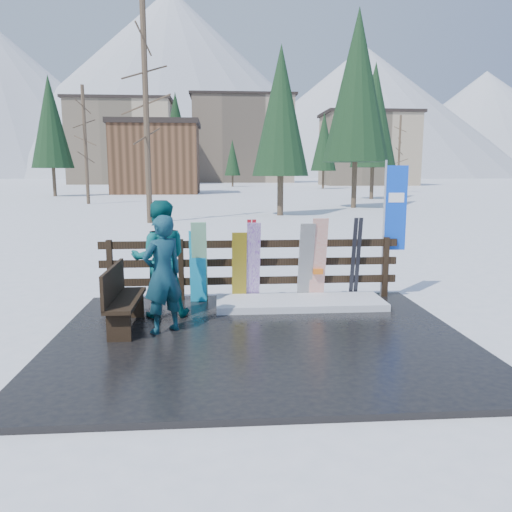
{
  "coord_description": "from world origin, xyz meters",
  "views": [
    {
      "loc": [
        -0.59,
        -7.01,
        2.44
      ],
      "look_at": [
        0.01,
        1.0,
        1.1
      ],
      "focal_mm": 35.0,
      "sensor_mm": 36.0,
      "label": 1
    }
  ],
  "objects": [
    {
      "name": "ski_pair_a",
      "position": [
        0.0,
        2.05,
        0.85
      ],
      "size": [
        0.16,
        0.26,
        1.53
      ],
      "color": "red",
      "rests_on": "deck"
    },
    {
      "name": "resort_buildings",
      "position": [
        1.03,
        115.41,
        9.81
      ],
      "size": [
        73.0,
        87.6,
        22.6
      ],
      "color": "tan",
      "rests_on": "ground"
    },
    {
      "name": "bench",
      "position": [
        -2.09,
        0.49,
        0.6
      ],
      "size": [
        0.41,
        1.5,
        0.97
      ],
      "color": "black",
      "rests_on": "deck"
    },
    {
      "name": "person_front",
      "position": [
        -1.43,
        0.3,
        0.96
      ],
      "size": [
        0.77,
        0.72,
        1.76
      ],
      "primitive_type": "imported",
      "rotation": [
        0.0,
        0.0,
        3.78
      ],
      "color": "#16555B",
      "rests_on": "deck"
    },
    {
      "name": "person_back",
      "position": [
        -1.56,
        1.17,
        1.04
      ],
      "size": [
        1.02,
        0.84,
        1.93
      ],
      "primitive_type": "imported",
      "rotation": [
        0.0,
        0.0,
        3.27
      ],
      "color": "#0A5556",
      "rests_on": "deck"
    },
    {
      "name": "ski_pair_b",
      "position": [
        1.97,
        2.05,
        0.86
      ],
      "size": [
        0.17,
        0.27,
        1.55
      ],
      "color": "black",
      "rests_on": "deck"
    },
    {
      "name": "snowboard_1",
      "position": [
        -0.95,
        1.98,
        0.83
      ],
      "size": [
        0.27,
        0.42,
        1.51
      ],
      "primitive_type": "cube",
      "rotation": [
        0.26,
        0.0,
        0.0
      ],
      "color": "white",
      "rests_on": "deck"
    },
    {
      "name": "mountains",
      "position": [
        -10.5,
        328.41,
        50.2
      ],
      "size": [
        520.0,
        260.0,
        120.0
      ],
      "color": "white",
      "rests_on": "ground"
    },
    {
      "name": "ground",
      "position": [
        0.0,
        0.0,
        0.0
      ],
      "size": [
        700.0,
        700.0,
        0.0
      ],
      "primitive_type": "plane",
      "color": "white",
      "rests_on": "ground"
    },
    {
      "name": "snowboard_4",
      "position": [
        1.01,
        1.98,
        0.81
      ],
      "size": [
        0.28,
        0.37,
        1.46
      ],
      "primitive_type": "cube",
      "rotation": [
        0.23,
        0.0,
        0.0
      ],
      "color": "black",
      "rests_on": "deck"
    },
    {
      "name": "snowboard_0",
      "position": [
        -0.98,
        1.98,
        0.75
      ],
      "size": [
        0.3,
        0.21,
        1.34
      ],
      "primitive_type": "cube",
      "rotation": [
        0.14,
        0.0,
        0.0
      ],
      "color": "#1BAFE1",
      "rests_on": "deck"
    },
    {
      "name": "rental_flag",
      "position": [
        2.72,
        2.25,
        1.69
      ],
      "size": [
        0.45,
        0.04,
        2.6
      ],
      "color": "silver",
      "rests_on": "deck"
    },
    {
      "name": "snow_patch",
      "position": [
        0.85,
        1.6,
        0.14
      ],
      "size": [
        2.99,
        1.0,
        0.12
      ],
      "primitive_type": "cube",
      "color": "white",
      "rests_on": "deck"
    },
    {
      "name": "snowboard_2",
      "position": [
        -0.22,
        1.98,
        0.74
      ],
      "size": [
        0.27,
        0.34,
        1.31
      ],
      "primitive_type": "cube",
      "rotation": [
        0.24,
        0.0,
        0.0
      ],
      "color": "yellow",
      "rests_on": "deck"
    },
    {
      "name": "deck",
      "position": [
        0.0,
        0.0,
        0.04
      ],
      "size": [
        6.0,
        5.0,
        0.08
      ],
      "primitive_type": "cube",
      "color": "black",
      "rests_on": "ground"
    },
    {
      "name": "fence",
      "position": [
        0.0,
        2.2,
        0.74
      ],
      "size": [
        5.6,
        0.1,
        1.15
      ],
      "color": "black",
      "rests_on": "deck"
    },
    {
      "name": "trees",
      "position": [
        2.8,
        47.86,
        5.83
      ],
      "size": [
        42.28,
        68.59,
        12.87
      ],
      "color": "#382B1E",
      "rests_on": "ground"
    },
    {
      "name": "snowboard_5",
      "position": [
        1.24,
        1.98,
        0.86
      ],
      "size": [
        0.29,
        0.35,
        1.56
      ],
      "primitive_type": "cube",
      "rotation": [
        0.21,
        0.0,
        0.0
      ],
      "color": "white",
      "rests_on": "deck"
    },
    {
      "name": "snowboard_3",
      "position": [
        0.04,
        1.98,
        0.82
      ],
      "size": [
        0.25,
        0.43,
        1.49
      ],
      "primitive_type": "cube",
      "rotation": [
        0.26,
        0.0,
        0.0
      ],
      "color": "white",
      "rests_on": "deck"
    }
  ]
}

